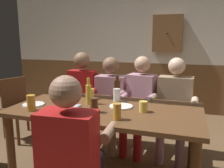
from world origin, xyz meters
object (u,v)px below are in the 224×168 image
(pint_glass_0, at_px, (143,107))
(pint_glass_3, at_px, (31,103))
(person_0, at_px, (81,94))
(bottle_0, at_px, (89,93))
(person_3, at_px, (174,103))
(plate_1, at_px, (34,105))
(pint_glass_4, at_px, (92,94))
(person_2, at_px, (139,101))
(pint_glass_5, at_px, (117,95))
(person_1, at_px, (109,98))
(chair_empty_near_left, at_px, (19,106))
(pint_glass_2, at_px, (94,105))
(wall_dart_cabinet, at_px, (168,33))
(pint_glass_1, at_px, (117,112))
(plate_0, at_px, (121,106))
(dining_table, at_px, (106,117))
(condiment_caddy, at_px, (73,108))
(bottle_1, at_px, (117,89))
(person_4, at_px, (72,147))

(pint_glass_0, relative_size, pint_glass_3, 0.68)
(person_0, height_order, bottle_0, person_0)
(person_3, relative_size, plate_1, 5.53)
(plate_1, relative_size, pint_glass_4, 1.79)
(person_2, bearing_deg, pint_glass_5, 82.72)
(person_2, distance_m, pint_glass_4, 0.67)
(person_1, distance_m, bottle_0, 0.68)
(chair_empty_near_left, relative_size, pint_glass_2, 6.32)
(bottle_0, bearing_deg, pint_glass_2, -56.32)
(chair_empty_near_left, xyz_separation_m, bottle_0, (1.37, -0.53, 0.40))
(pint_glass_2, height_order, pint_glass_3, pint_glass_3)
(plate_1, height_order, wall_dart_cabinet, wall_dart_cabinet)
(bottle_0, xyz_separation_m, pint_glass_2, (0.17, -0.25, -0.04))
(person_0, xyz_separation_m, pint_glass_1, (0.84, -1.02, 0.14))
(plate_0, bearing_deg, pint_glass_5, 120.10)
(pint_glass_1, distance_m, pint_glass_2, 0.29)
(person_3, bearing_deg, bottle_0, 40.20)
(pint_glass_1, height_order, pint_glass_3, pint_glass_3)
(pint_glass_5, bearing_deg, pint_glass_2, -102.72)
(pint_glass_2, bearing_deg, person_0, 122.79)
(dining_table, distance_m, person_1, 0.74)
(pint_glass_2, distance_m, pint_glass_4, 0.48)
(person_0, relative_size, person_3, 1.03)
(pint_glass_3, bearing_deg, pint_glass_5, 38.64)
(plate_0, distance_m, pint_glass_0, 0.26)
(dining_table, bearing_deg, person_1, 106.12)
(plate_1, relative_size, pint_glass_5, 1.49)
(person_1, height_order, condiment_caddy, person_1)
(bottle_1, distance_m, pint_glass_2, 0.61)
(pint_glass_2, xyz_separation_m, wall_dart_cabinet, (0.40, 2.71, 0.71))
(pint_glass_0, bearing_deg, bottle_1, 131.18)
(person_2, xyz_separation_m, bottle_1, (-0.20, -0.29, 0.20))
(pint_glass_2, bearing_deg, condiment_caddy, -179.27)
(plate_1, distance_m, pint_glass_0, 1.14)
(plate_0, height_order, pint_glass_4, pint_glass_4)
(dining_table, bearing_deg, person_3, 48.72)
(bottle_1, relative_size, pint_glass_0, 2.46)
(person_1, xyz_separation_m, person_2, (0.40, -0.01, -0.00))
(person_0, relative_size, pint_glass_2, 9.12)
(person_0, xyz_separation_m, pint_glass_4, (0.36, -0.46, 0.13))
(plate_0, xyz_separation_m, bottle_1, (-0.15, 0.36, 0.10))
(person_0, xyz_separation_m, pint_glass_0, (1.01, -0.74, 0.12))
(person_2, xyz_separation_m, pint_glass_2, (-0.25, -0.90, 0.16))
(condiment_caddy, relative_size, pint_glass_3, 0.92)
(person_4, height_order, bottle_1, person_4)
(dining_table, bearing_deg, pint_glass_5, 78.98)
(person_0, relative_size, bottle_1, 4.97)
(dining_table, distance_m, bottle_0, 0.31)
(plate_0, relative_size, plate_1, 1.07)
(pint_glass_3, relative_size, pint_glass_4, 1.23)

